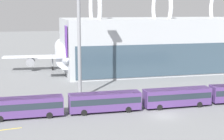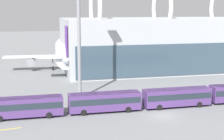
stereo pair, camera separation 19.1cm
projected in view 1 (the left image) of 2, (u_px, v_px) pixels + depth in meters
The scene contains 7 objects.
ground_plane at pixel (164, 116), 54.84m from camera, with size 440.00×440.00×0.00m, color slate.
airliner_at_gate_far at pixel (64, 52), 96.48m from camera, with size 33.51×36.51×12.87m.
shuttle_bus_1 at pixel (25, 106), 53.52m from camera, with size 11.90×2.78×3.23m.
shuttle_bus_2 at pixel (105, 101), 56.59m from camera, with size 11.93×2.87×3.23m.
shuttle_bus_3 at pixel (177, 96), 59.57m from camera, with size 11.91×2.82×3.23m.
floodlight_mast at pixel (79, 15), 63.01m from camera, with size 2.03×2.03×27.99m.
lane_stripe_0 at pixel (33, 107), 59.76m from camera, with size 7.59×0.25×0.01m, color yellow.
Camera 1 is at (-20.65, -49.19, 16.86)m, focal length 55.00 mm.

